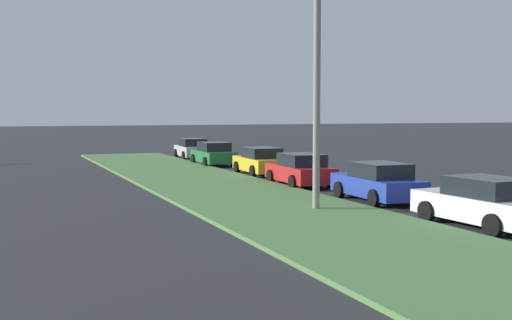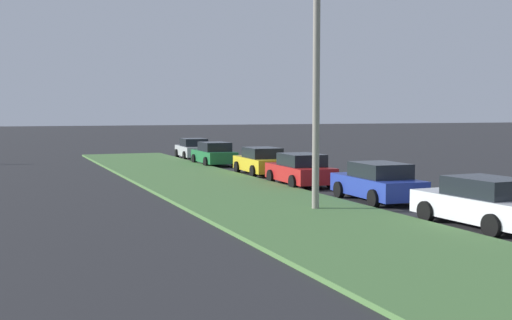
# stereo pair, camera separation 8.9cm
# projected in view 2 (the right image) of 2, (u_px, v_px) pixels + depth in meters

# --- Properties ---
(grass_median) EXTENTS (60.00, 6.00, 0.12)m
(grass_median) POSITION_uv_depth(u_px,v_px,m) (277.00, 208.00, 22.06)
(grass_median) COLOR #517F42
(grass_median) RESTS_ON ground
(parked_car_white) EXTENTS (4.38, 2.17, 1.47)m
(parked_car_white) POSITION_uv_depth(u_px,v_px,m) (482.00, 203.00, 18.67)
(parked_car_white) COLOR silver
(parked_car_white) RESTS_ON ground
(parked_car_blue) EXTENTS (4.38, 2.17, 1.47)m
(parked_car_blue) POSITION_uv_depth(u_px,v_px,m) (378.00, 182.00, 24.03)
(parked_car_blue) COLOR #23389E
(parked_car_blue) RESTS_ON ground
(parked_car_red) EXTENTS (4.37, 2.15, 1.47)m
(parked_car_red) POSITION_uv_depth(u_px,v_px,m) (300.00, 170.00, 29.19)
(parked_car_red) COLOR red
(parked_car_red) RESTS_ON ground
(parked_car_yellow) EXTENTS (4.37, 2.16, 1.47)m
(parked_car_yellow) POSITION_uv_depth(u_px,v_px,m) (261.00, 161.00, 34.26)
(parked_car_yellow) COLOR gold
(parked_car_yellow) RESTS_ON ground
(parked_car_green) EXTENTS (4.33, 2.07, 1.47)m
(parked_car_green) POSITION_uv_depth(u_px,v_px,m) (214.00, 154.00, 40.28)
(parked_car_green) COLOR #1E6B38
(parked_car_green) RESTS_ON ground
(parked_car_silver) EXTENTS (4.40, 2.21, 1.47)m
(parked_car_silver) POSITION_uv_depth(u_px,v_px,m) (193.00, 149.00, 45.94)
(parked_car_silver) COLOR #B2B5BA
(parked_car_silver) RESTS_ON ground
(streetlight) EXTENTS (1.05, 2.81, 7.50)m
(streetlight) POSITION_uv_depth(u_px,v_px,m) (327.00, 81.00, 21.29)
(streetlight) COLOR gray
(streetlight) RESTS_ON ground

